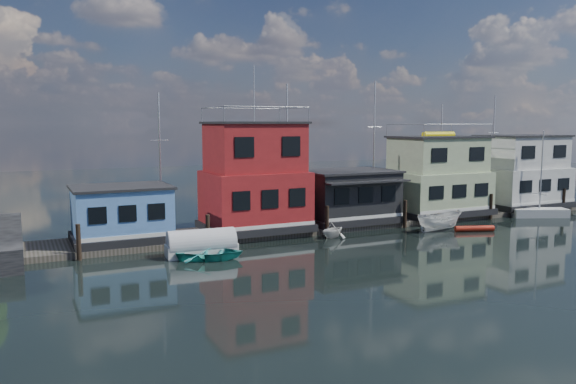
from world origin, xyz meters
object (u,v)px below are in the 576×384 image
houseboat_white (521,173)px  houseboat_blue (122,214)px  tarp_runabout (202,245)px  red_kayak (474,229)px  dinghy_white (333,229)px  houseboat_green (437,177)px  motorboat (439,221)px  houseboat_red (255,179)px  dinghy_teal (210,253)px  day_sailer (539,212)px  houseboat_dark (348,196)px

houseboat_white → houseboat_blue: bearing=-180.0°
houseboat_white → tarp_runabout: size_ratio=1.88×
red_kayak → dinghy_white: 11.18m
houseboat_green → motorboat: size_ratio=2.13×
houseboat_red → tarp_runabout: houseboat_red is taller
dinghy_teal → day_sailer: day_sailer is taller
tarp_runabout → red_kayak: tarp_runabout is taller
houseboat_dark → tarp_runabout: size_ratio=1.66×
houseboat_blue → houseboat_green: (26.50, 0.00, 1.34)m
houseboat_blue → red_kayak: bearing=-14.1°
motorboat → dinghy_white: motorboat is taller
houseboat_blue → tarp_runabout: houseboat_blue is taller
houseboat_dark → dinghy_teal: 14.80m
houseboat_dark → dinghy_white: size_ratio=3.26×
dinghy_teal → tarp_runabout: bearing=30.0°
houseboat_green → day_sailer: day_sailer is taller
tarp_runabout → houseboat_dark: bearing=23.8°
houseboat_red → dinghy_teal: size_ratio=2.98×
houseboat_white → day_sailer: (-1.65, -3.66, -3.10)m
houseboat_blue → tarp_runabout: (3.97, -4.73, -1.55)m
dinghy_white → houseboat_dark: bearing=-66.0°
houseboat_red → houseboat_dark: 8.18m
houseboat_green → dinghy_teal: (-22.39, -5.99, -3.14)m
red_kayak → dinghy_white: (-10.84, 2.70, 0.38)m
dinghy_teal → houseboat_red: bearing=-18.4°
day_sailer → dinghy_teal: bearing=-152.0°
houseboat_dark → dinghy_white: 5.26m
houseboat_blue → day_sailer: bearing=-6.0°
houseboat_white → red_kayak: 13.60m
houseboat_green → dinghy_white: (-12.46, -3.54, -2.95)m
day_sailer → dinghy_white: (-20.81, 0.12, 0.16)m
houseboat_blue → red_kayak: houseboat_blue is taller
tarp_runabout → red_kayak: size_ratio=1.48×
houseboat_blue → tarp_runabout: size_ratio=1.44×
houseboat_red → dinghy_white: 6.74m
houseboat_red → motorboat: bearing=-20.7°
houseboat_white → dinghy_teal: size_ratio=2.11×
houseboat_blue → houseboat_red: bearing=0.0°
houseboat_blue → houseboat_green: houseboat_green is taller
houseboat_dark → dinghy_teal: bearing=-156.0°
houseboat_green → houseboat_blue: bearing=-180.0°
tarp_runabout → red_kayak: 20.97m
dinghy_teal → houseboat_green: bearing=-51.5°
houseboat_red → dinghy_white: size_ratio=5.23×
houseboat_green → tarp_runabout: bearing=-168.1°
houseboat_red → houseboat_white: size_ratio=1.41×
dinghy_white → motorboat: bearing=-120.9°
houseboat_green → day_sailer: size_ratio=1.12×
tarp_runabout → day_sailer: 30.90m
red_kayak → houseboat_red: bearing=178.1°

